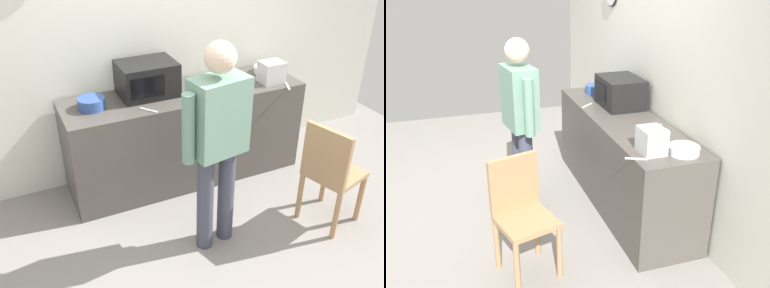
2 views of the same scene
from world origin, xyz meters
The scene contains 12 objects.
ground_plane centered at (0.00, 0.00, 0.00)m, with size 6.00×6.00×0.00m, color gray.
back_wall centered at (0.00, 1.60, 1.30)m, with size 5.40×0.13×2.60m.
kitchen_counter centered at (0.19, 1.22, 0.45)m, with size 2.23×0.62×0.90m, color #4C4742.
microwave centered at (-0.13, 1.31, 1.05)m, with size 0.50×0.39×0.30m.
sandwich_plate centered at (0.67, 1.32, 0.92)m, with size 0.25×0.25×0.07m.
salad_bowl centered at (-0.65, 1.24, 0.95)m, with size 0.23×0.23×0.10m, color #33519E.
cereal_bowl centered at (1.12, 1.32, 0.93)m, with size 0.24×0.24×0.06m, color white.
toaster centered at (1.03, 1.09, 1.00)m, with size 0.22×0.18×0.20m, color silver.
fork_utensil centered at (1.11, 0.93, 0.91)m, with size 0.17×0.02×0.01m, color silver.
spoon_utensil centered at (-0.24, 1.00, 0.91)m, with size 0.17×0.02×0.01m, color silver.
person_standing centered at (0.02, 0.26, 0.98)m, with size 0.58×0.30×1.67m.
wooden_chair centered at (0.96, 0.07, 0.52)m, with size 0.50×0.50×0.94m.
Camera 2 is at (3.73, -0.36, 2.25)m, focal length 39.82 mm.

